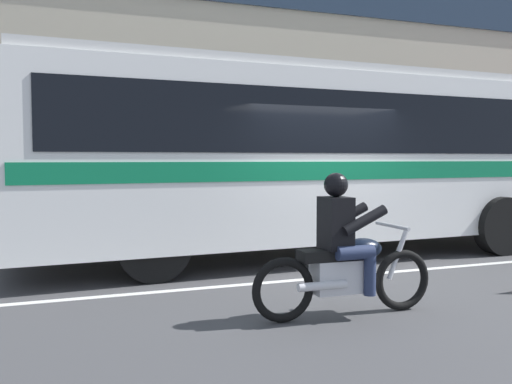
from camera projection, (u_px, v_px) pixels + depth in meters
name	position (u px, v px, depth m)	size (l,w,h in m)	color
ground_plane	(322.00, 269.00, 8.75)	(60.00, 60.00, 0.00)	#3D3D3F
sidewalk_curb	(223.00, 227.00, 13.50)	(28.00, 3.80, 0.15)	gray
lane_center_stripe	(342.00, 276.00, 8.19)	(26.60, 0.14, 0.01)	silver
office_building_facade	(197.00, 48.00, 15.35)	(28.00, 0.89, 9.45)	#B2A893
transit_bus	(325.00, 149.00, 9.99)	(10.70, 3.03, 3.22)	white
motorcycle_with_rider	(344.00, 257.00, 6.09)	(2.14, 0.64, 1.56)	black
fire_hydrant	(385.00, 209.00, 13.37)	(0.22, 0.30, 0.75)	#4C8C3F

